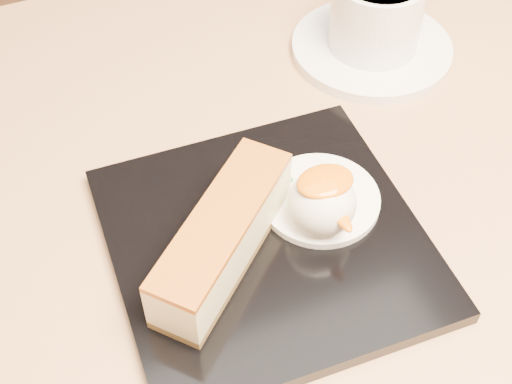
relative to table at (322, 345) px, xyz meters
name	(u,v)px	position (x,y,z in m)	size (l,w,h in m)	color
table	(322,345)	(0.00, 0.00, 0.00)	(0.80, 0.80, 0.72)	black
dessert_plate	(267,242)	(-0.05, 0.02, 0.16)	(0.22, 0.22, 0.01)	black
cheesecake	(223,237)	(-0.08, 0.01, 0.19)	(0.13, 0.12, 0.05)	brown
cream_smear	(320,199)	(0.00, 0.03, 0.17)	(0.09, 0.09, 0.01)	white
ice_cream_scoop	(322,203)	(-0.01, 0.01, 0.19)	(0.05, 0.05, 0.05)	white
mango_sauce	(325,181)	(-0.01, 0.01, 0.21)	(0.04, 0.03, 0.01)	orange
mint_sprig	(271,184)	(-0.03, 0.06, 0.17)	(0.04, 0.03, 0.00)	#2A813B
saucer	(371,48)	(0.13, 0.19, 0.16)	(0.15, 0.15, 0.01)	white
coffee_cup	(379,11)	(0.13, 0.19, 0.20)	(0.11, 0.08, 0.07)	white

